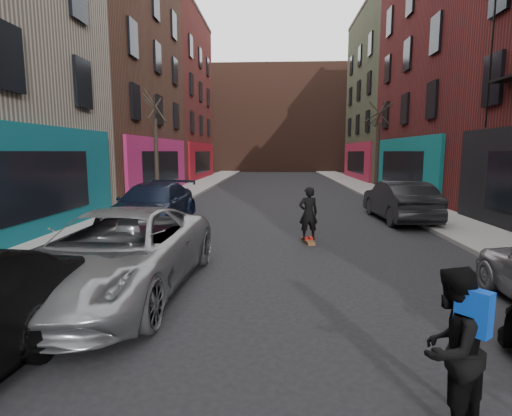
# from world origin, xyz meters

# --- Properties ---
(sidewalk_left) EXTENTS (2.50, 84.00, 0.13)m
(sidewalk_left) POSITION_xyz_m (-6.25, 30.00, 0.07)
(sidewalk_left) COLOR gray
(sidewalk_left) RESTS_ON ground
(sidewalk_right) EXTENTS (2.50, 84.00, 0.13)m
(sidewalk_right) POSITION_xyz_m (6.25, 30.00, 0.07)
(sidewalk_right) COLOR gray
(sidewalk_right) RESTS_ON ground
(building_far) EXTENTS (40.00, 10.00, 14.00)m
(building_far) POSITION_xyz_m (0.00, 56.00, 7.00)
(building_far) COLOR #47281E
(building_far) RESTS_ON ground
(tree_left_far) EXTENTS (2.00, 2.00, 6.50)m
(tree_left_far) POSITION_xyz_m (-6.20, 18.00, 3.38)
(tree_left_far) COLOR black
(tree_left_far) RESTS_ON sidewalk_left
(tree_right_far) EXTENTS (2.00, 2.00, 6.80)m
(tree_right_far) POSITION_xyz_m (6.20, 24.00, 3.53)
(tree_right_far) COLOR black
(tree_right_far) RESTS_ON sidewalk_right
(parked_left_far) EXTENTS (2.83, 5.76, 1.58)m
(parked_left_far) POSITION_xyz_m (-3.20, 5.42, 0.79)
(parked_left_far) COLOR gray
(parked_left_far) RESTS_ON ground
(parked_left_end) EXTENTS (2.37, 5.45, 1.56)m
(parked_left_end) POSITION_xyz_m (-4.60, 12.07, 0.78)
(parked_left_end) COLOR black
(parked_left_end) RESTS_ON ground
(parked_right_end) EXTENTS (1.83, 4.80, 1.56)m
(parked_right_end) POSITION_xyz_m (4.60, 13.89, 0.78)
(parked_right_end) COLOR black
(parked_right_end) RESTS_ON ground
(skateboard) EXTENTS (0.38, 0.83, 0.10)m
(skateboard) POSITION_xyz_m (0.74, 9.85, 0.05)
(skateboard) COLOR brown
(skateboard) RESTS_ON ground
(skateboarder) EXTENTS (0.64, 0.48, 1.57)m
(skateboarder) POSITION_xyz_m (0.74, 9.85, 0.89)
(skateboarder) COLOR black
(skateboarder) RESTS_ON skateboard
(pedestrian) EXTENTS (1.00, 0.98, 1.63)m
(pedestrian) POSITION_xyz_m (1.48, 1.88, 0.82)
(pedestrian) COLOR black
(pedestrian) RESTS_ON ground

